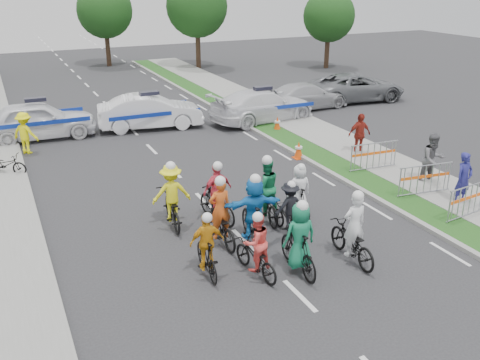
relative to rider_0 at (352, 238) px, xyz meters
name	(u,v)px	position (x,y,z in m)	size (l,w,h in m)	color
ground	(300,296)	(-2.03, -0.85, -0.65)	(90.00, 90.00, 0.00)	#28282B
curb_right	(352,185)	(3.07, 4.15, -0.59)	(0.20, 60.00, 0.12)	gray
grass_strip	(368,182)	(3.77, 4.15, -0.60)	(1.20, 60.00, 0.11)	#194516
sidewalk_right	(408,174)	(5.57, 4.15, -0.59)	(2.40, 60.00, 0.13)	gray
rider_0	(352,238)	(0.00, 0.00, 0.00)	(0.77, 1.97, 1.98)	black
rider_1	(299,244)	(-1.52, 0.09, 0.11)	(0.85, 1.89, 1.96)	black
rider_2	(256,252)	(-2.54, 0.40, 0.00)	(0.83, 1.76, 1.73)	black
rider_3	(207,251)	(-3.61, 0.93, 0.01)	(0.88, 1.65, 1.70)	black
rider_4	(289,213)	(-0.73, 1.95, 0.00)	(0.93, 1.64, 1.66)	black
rider_5	(254,214)	(-1.83, 1.95, 0.19)	(1.67, 1.98, 2.03)	black
rider_6	(220,221)	(-2.68, 2.32, 0.00)	(0.71, 1.96, 1.99)	black
rider_7	(299,195)	(0.16, 2.91, 0.02)	(0.76, 1.66, 1.71)	black
rider_8	(265,196)	(-0.86, 3.13, 0.10)	(0.92, 2.07, 2.04)	black
rider_9	(217,198)	(-2.21, 3.61, 0.08)	(1.02, 1.88, 1.91)	black
rider_10	(172,201)	(-3.51, 3.92, 0.12)	(1.18, 2.03, 2.00)	black
police_car_0	(38,120)	(-6.09, 14.78, 0.19)	(1.98, 4.92, 1.68)	white
police_car_1	(150,112)	(-1.13, 14.31, 0.15)	(1.69, 4.84, 1.60)	white
police_car_2	(263,106)	(4.25, 13.19, 0.14)	(2.21, 5.44, 1.58)	white
civilian_sedan	(307,96)	(7.63, 14.53, 0.04)	(1.94, 4.77, 1.38)	#B7B8BC
civilian_suv	(356,87)	(11.18, 14.95, 0.13)	(2.59, 5.62, 1.56)	slate
spectator_0	(464,179)	(5.32, 1.47, 0.21)	(0.63, 0.41, 1.72)	navy
spectator_1	(433,159)	(5.67, 3.17, 0.27)	(0.89, 0.70, 1.84)	#57565B
spectator_2	(359,134)	(5.38, 6.91, 0.20)	(1.00, 0.42, 1.71)	maroon
marshal_hiviz	(25,133)	(-6.77, 12.81, 0.20)	(1.11, 0.64, 1.71)	#F4F10C
barrier_0	(470,202)	(4.67, 0.54, -0.09)	(2.00, 0.50, 1.12)	#A5A8AD
barrier_1	(425,181)	(4.67, 2.43, -0.09)	(2.00, 0.50, 1.12)	#A5A8AD
barrier_2	(374,157)	(4.67, 5.07, -0.09)	(2.00, 0.50, 1.12)	#A5A8AD
cone_0	(299,150)	(2.95, 7.54, -0.31)	(0.40, 0.40, 0.70)	#F24C0C
cone_1	(277,124)	(4.06, 11.31, -0.31)	(0.40, 0.40, 0.70)	#F24C0C
parked_bike	(6,165)	(-7.69, 10.43, -0.25)	(0.53, 1.53, 0.81)	black
tree_1	(197,6)	(6.97, 29.15, 3.89)	(4.55, 4.55, 6.82)	#382619
tree_2	(329,16)	(15.97, 25.15, 3.18)	(3.85, 3.85, 5.77)	#382619
tree_4	(105,10)	(0.97, 33.15, 3.54)	(4.20, 4.20, 6.30)	#382619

